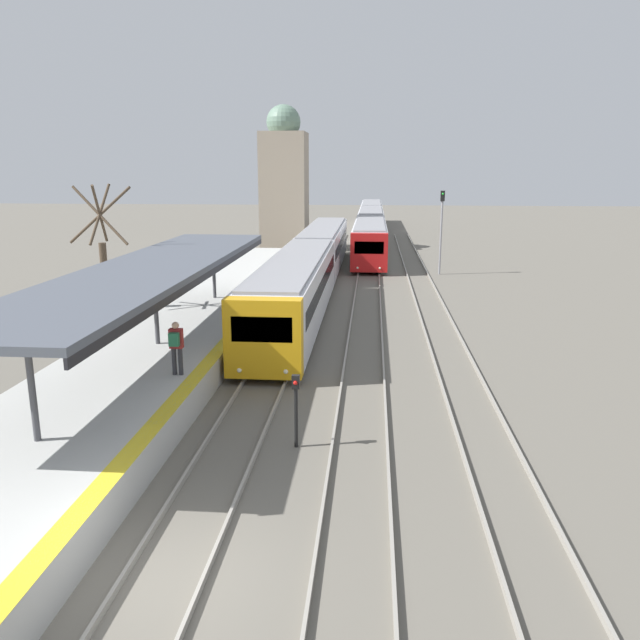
{
  "coord_description": "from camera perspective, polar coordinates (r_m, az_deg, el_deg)",
  "views": [
    {
      "loc": [
        3.57,
        -9.35,
        7.09
      ],
      "look_at": [
        1.67,
        13.13,
        1.63
      ],
      "focal_mm": 35.0,
      "sensor_mm": 36.0,
      "label": 1
    }
  ],
  "objects": [
    {
      "name": "signal_mast_far",
      "position": [
        43.7,
        11.04,
        8.69
      ],
      "size": [
        0.28,
        0.29,
        5.69
      ],
      "color": "gray",
      "rests_on": "ground_plane"
    },
    {
      "name": "ground_plane",
      "position": [
        12.26,
        -14.1,
        -22.16
      ],
      "size": [
        240.0,
        240.0,
        0.0
      ],
      "primitive_type": "plane",
      "color": "#666056"
    },
    {
      "name": "signal_post_near",
      "position": [
        16.22,
        -2.22,
        -7.61
      ],
      "size": [
        0.2,
        0.21,
        1.98
      ],
      "color": "black",
      "rests_on": "ground_plane"
    },
    {
      "name": "bare_tree_background",
      "position": [
        29.44,
        -19.16,
        4.91
      ],
      "size": [
        2.96,
        1.85,
        6.47
      ],
      "color": "#4C3D2D",
      "rests_on": "ground_plane"
    },
    {
      "name": "train_far",
      "position": [
        65.99,
        4.67,
        8.86
      ],
      "size": [
        2.56,
        47.38,
        3.02
      ],
      "color": "red",
      "rests_on": "ground_plane"
    },
    {
      "name": "track_middle_line",
      "position": [
        11.69,
        2.97,
        -23.27
      ],
      "size": [
        1.5,
        120.0,
        0.15
      ],
      "color": "gray",
      "rests_on": "ground_plane"
    },
    {
      "name": "track_right_line",
      "position": [
        12.09,
        20.36,
        -22.79
      ],
      "size": [
        1.51,
        120.0,
        0.15
      ],
      "color": "gray",
      "rests_on": "ground_plane"
    },
    {
      "name": "platform_canopy",
      "position": [
        22.7,
        -14.9,
        4.63
      ],
      "size": [
        4.0,
        20.78,
        2.88
      ],
      "color": "#4C515B",
      "rests_on": "station_platform"
    },
    {
      "name": "train_near",
      "position": [
        37.37,
        -0.7,
        5.33
      ],
      "size": [
        2.63,
        34.61,
        3.08
      ],
      "color": "gold",
      "rests_on": "ground_plane"
    },
    {
      "name": "track_platform_line",
      "position": [
        12.22,
        -14.12,
        -21.87
      ],
      "size": [
        1.51,
        120.0,
        0.15
      ],
      "color": "gray",
      "rests_on": "ground_plane"
    },
    {
      "name": "person_on_platform",
      "position": [
        19.35,
        -13.03,
        -2.14
      ],
      "size": [
        0.4,
        0.4,
        1.66
      ],
      "color": "#2D2D33",
      "rests_on": "station_platform"
    },
    {
      "name": "distant_domed_building",
      "position": [
        56.9,
        -3.28,
        12.46
      ],
      "size": [
        4.0,
        4.0,
        12.58
      ],
      "color": "gray",
      "rests_on": "ground_plane"
    }
  ]
}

